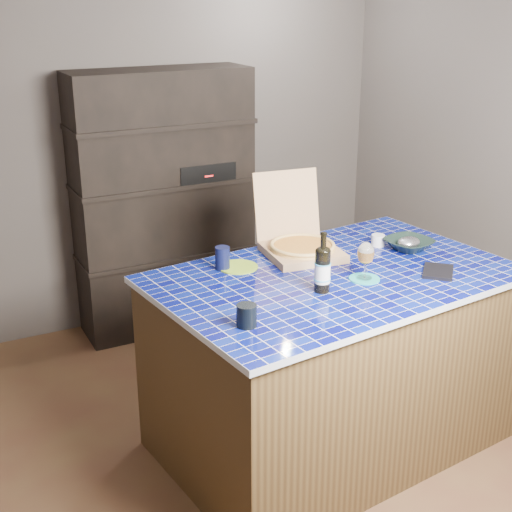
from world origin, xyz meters
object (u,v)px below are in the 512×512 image
dvd_case (438,271)px  pizza_box (301,244)px  wine_glass (366,254)px  kitchen_island (332,360)px  mead_bottle (322,269)px  bowl (409,244)px

dvd_case → pizza_box: bearing=174.9°
dvd_case → wine_glass: bearing=-151.2°
pizza_box → dvd_case: (0.47, -0.54, -0.05)m
kitchen_island → wine_glass: 0.63m
mead_bottle → dvd_case: size_ratio=1.44×
kitchen_island → wine_glass: size_ratio=10.18×
wine_glass → bowl: (0.46, 0.24, -0.10)m
kitchen_island → wine_glass: wine_glass is taller
wine_glass → dvd_case: (0.37, -0.10, -0.12)m
kitchen_island → bowl: (0.54, 0.12, 0.51)m
pizza_box → bowl: bearing=-12.8°
kitchen_island → bowl: size_ratio=7.67×
mead_bottle → wine_glass: 0.26m
mead_bottle → bowl: bearing=20.3°
kitchen_island → bowl: bowl is taller
mead_bottle → wine_glass: bearing=6.1°
kitchen_island → mead_bottle: mead_bottle is taller
mead_bottle → dvd_case: 0.65m
pizza_box → wine_glass: bearing=-70.2°
kitchen_island → wine_glass: bearing=-61.2°
wine_glass → dvd_case: size_ratio=0.92×
mead_bottle → dvd_case: mead_bottle is taller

